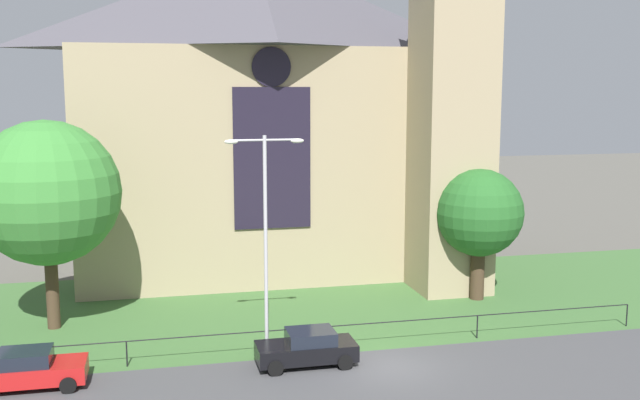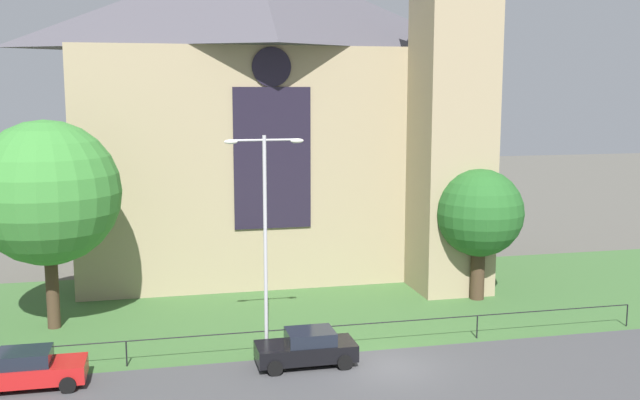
{
  "view_description": "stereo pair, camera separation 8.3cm",
  "coord_description": "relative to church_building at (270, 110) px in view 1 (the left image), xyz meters",
  "views": [
    {
      "loc": [
        -9.49,
        -28.31,
        11.57
      ],
      "look_at": [
        -1.11,
        8.0,
        5.97
      ],
      "focal_mm": 41.49,
      "sensor_mm": 36.0,
      "label": 1
    },
    {
      "loc": [
        -9.41,
        -28.33,
        11.57
      ],
      "look_at": [
        -1.11,
        8.0,
        5.97
      ],
      "focal_mm": 41.49,
      "sensor_mm": 36.0,
      "label": 2
    }
  ],
  "objects": [
    {
      "name": "ground",
      "position": [
        1.99,
        -8.28,
        -10.27
      ],
      "size": [
        160.0,
        160.0,
        0.0
      ],
      "primitive_type": "plane",
      "color": "#56544C"
    },
    {
      "name": "road_asphalt",
      "position": [
        1.99,
        -20.28,
        -10.27
      ],
      "size": [
        120.0,
        8.0,
        0.01
      ],
      "primitive_type": "cube",
      "color": "#424244",
      "rests_on": "ground"
    },
    {
      "name": "grass_verge",
      "position": [
        1.99,
        -10.28,
        -10.27
      ],
      "size": [
        120.0,
        20.0,
        0.01
      ],
      "primitive_type": "cube",
      "color": "#3D6633",
      "rests_on": "ground"
    },
    {
      "name": "church_building",
      "position": [
        0.0,
        0.0,
        0.0
      ],
      "size": [
        23.2,
        16.2,
        26.0
      ],
      "color": "tan",
      "rests_on": "ground"
    },
    {
      "name": "iron_railing",
      "position": [
        -0.77,
        -15.78,
        -9.3
      ],
      "size": [
        31.9,
        0.07,
        1.13
      ],
      "color": "black",
      "rests_on": "ground"
    },
    {
      "name": "tree_left_near",
      "position": [
        -12.35,
        -9.71,
        -3.6
      ],
      "size": [
        6.96,
        6.96,
        10.17
      ],
      "color": "#423021",
      "rests_on": "ground"
    },
    {
      "name": "tree_right_near",
      "position": [
        10.0,
        -9.65,
        -5.44
      ],
      "size": [
        4.82,
        4.82,
        7.29
      ],
      "color": "#423021",
      "rests_on": "ground"
    },
    {
      "name": "streetlamp_near",
      "position": [
        -2.79,
        -15.88,
        -4.26
      ],
      "size": [
        3.37,
        0.26,
        9.66
      ],
      "color": "#B2B2B7",
      "rests_on": "ground"
    },
    {
      "name": "parked_car_red",
      "position": [
        -12.37,
        -17.21,
        -9.53
      ],
      "size": [
        4.22,
        2.05,
        1.51
      ],
      "rotation": [
        0.0,
        0.0,
        -0.01
      ],
      "color": "#B21919",
      "rests_on": "ground"
    },
    {
      "name": "parked_car_black",
      "position": [
        -1.29,
        -17.29,
        -9.53
      ],
      "size": [
        4.2,
        2.02,
        1.51
      ],
      "rotation": [
        0.0,
        0.0,
        3.14
      ],
      "color": "black",
      "rests_on": "ground"
    }
  ]
}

